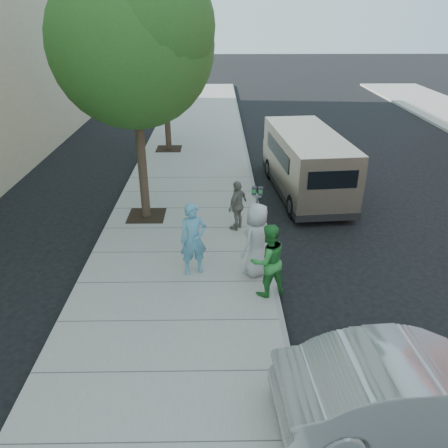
{
  "coord_description": "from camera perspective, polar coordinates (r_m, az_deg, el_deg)",
  "views": [
    {
      "loc": [
        0.05,
        -10.65,
        6.3
      ],
      "look_at": [
        0.21,
        -0.18,
        1.1
      ],
      "focal_mm": 35.0,
      "sensor_mm": 36.0,
      "label": 1
    }
  ],
  "objects": [
    {
      "name": "sedan",
      "position": [
        8.19,
        23.41,
        -19.19
      ],
      "size": [
        4.58,
        1.88,
        1.47
      ],
      "primitive_type": "imported",
      "rotation": [
        0.0,
        0.0,
        1.64
      ],
      "color": "#9CA0A3",
      "rests_on": "ground"
    },
    {
      "name": "person_striped_polo",
      "position": [
        13.23,
        1.79,
        2.47
      ],
      "size": [
        0.83,
        0.98,
        1.57
      ],
      "primitive_type": "imported",
      "rotation": [
        0.0,
        0.0,
        4.12
      ],
      "color": "gray",
      "rests_on": "sidewalk"
    },
    {
      "name": "tree_near",
      "position": [
        13.27,
        -11.82,
        22.65
      ],
      "size": [
        4.62,
        4.6,
        7.53
      ],
      "color": "black",
      "rests_on": "sidewalk"
    },
    {
      "name": "parking_meter",
      "position": [
        12.74,
        4.33,
        3.07
      ],
      "size": [
        0.33,
        0.16,
        1.54
      ],
      "rotation": [
        0.0,
        0.0,
        -0.17
      ],
      "color": "gray",
      "rests_on": "sidewalk"
    },
    {
      "name": "van",
      "position": [
        16.46,
        10.6,
        7.96
      ],
      "size": [
        2.58,
        6.34,
        2.3
      ],
      "rotation": [
        0.0,
        0.0,
        0.09
      ],
      "color": "beige",
      "rests_on": "ground"
    },
    {
      "name": "person_gray_shirt",
      "position": [
        10.9,
        4.31,
        -2.09
      ],
      "size": [
        1.08,
        1.11,
        1.93
      ],
      "primitive_type": "imported",
      "rotation": [
        0.0,
        0.0,
        3.99
      ],
      "color": "#AEAEB1",
      "rests_on": "sidewalk"
    },
    {
      "name": "person_officer",
      "position": [
        10.96,
        -4.02,
        -1.99
      ],
      "size": [
        0.79,
        0.62,
        1.9
      ],
      "primitive_type": "imported",
      "rotation": [
        0.0,
        0.0,
        0.27
      ],
      "color": "#5698B7",
      "rests_on": "sidewalk"
    },
    {
      "name": "ground",
      "position": [
        12.37,
        -1.0,
        -4.21
      ],
      "size": [
        120.0,
        120.0,
        0.0
      ],
      "primitive_type": "plane",
      "color": "black",
      "rests_on": "ground"
    },
    {
      "name": "person_green_shirt",
      "position": [
        10.18,
        5.75,
        -4.75
      ],
      "size": [
        1.08,
        0.97,
        1.82
      ],
      "primitive_type": "imported",
      "rotation": [
        0.0,
        0.0,
        3.54
      ],
      "color": "#2C8837",
      "rests_on": "sidewalk"
    },
    {
      "name": "tree_far",
      "position": [
        20.83,
        -7.85,
        22.29
      ],
      "size": [
        3.92,
        3.8,
        6.49
      ],
      "color": "black",
      "rests_on": "sidewalk"
    },
    {
      "name": "curb_face",
      "position": [
        12.41,
        5.67,
        -3.84
      ],
      "size": [
        0.12,
        60.0,
        0.16
      ],
      "primitive_type": "cube",
      "color": "gray",
      "rests_on": "ground"
    },
    {
      "name": "sidewalk",
      "position": [
        12.38,
        -5.65,
        -3.93
      ],
      "size": [
        5.0,
        60.0,
        0.15
      ],
      "primitive_type": "cube",
      "color": "gray",
      "rests_on": "ground"
    }
  ]
}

